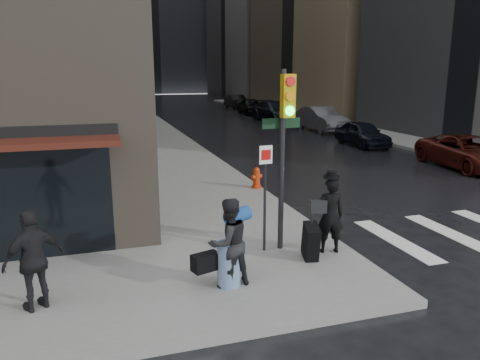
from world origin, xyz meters
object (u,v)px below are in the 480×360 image
Objects in this scene: man_jeans at (228,243)px; fire_hydrant at (257,179)px; parked_car_0 at (468,152)px; parked_car_1 at (362,134)px; traffic_light at (283,137)px; parked_car_4 at (251,106)px; man_greycoat at (34,260)px; parked_car_5 at (237,102)px; parked_car_2 at (321,119)px; man_overcoat at (326,219)px; parked_car_3 at (275,111)px.

man_jeans reaches higher than fire_hydrant.
parked_car_0 and parked_car_1 have the same top height.
parked_car_4 is (10.19, 32.04, -1.91)m from traffic_light.
parked_car_4 is at bearing -143.69° from man_greycoat.
parked_car_5 is (-0.26, 31.96, 0.05)m from parked_car_0.
parked_car_5 is (10.77, 38.44, -1.93)m from traffic_light.
parked_car_2 is 1.11× the size of parked_car_5.
man_overcoat is at bearing -178.11° from man_jeans.
parked_car_3 is (-0.98, 19.18, 0.12)m from parked_car_0.
parked_car_5 is at bearing 89.11° from parked_car_2.
traffic_light is (4.83, 1.21, 1.65)m from man_greycoat.
parked_car_3 is 1.25× the size of parked_car_4.
fire_hydrant is 16.84m from parked_car_2.
parked_car_0 is at bearing -83.59° from parked_car_4.
parked_car_1 is 6.45m from parked_car_2.
man_jeans is at bearing -122.08° from parked_car_2.
man_overcoat is at bearing -113.36° from parked_car_3.
parked_car_4 is (11.78, 33.40, -0.24)m from man_jeans.
parked_car_3 is (14.88, 26.87, -0.21)m from man_greycoat.
parked_car_5 is (0.58, 6.39, -0.02)m from parked_car_4.
parked_car_1 is 0.72× the size of parked_car_3.
man_greycoat is 5.24m from traffic_light.
man_greycoat is 0.31× the size of parked_car_3.
parked_car_1 is 12.78m from parked_car_3.
man_greycoat is 25.77m from parked_car_2.
traffic_light is at bearing -107.39° from parked_car_5.
parked_car_0 is 0.88× the size of parked_car_3.
parked_car_4 is (0.13, 6.39, -0.05)m from parked_car_3.
man_jeans reaches higher than parked_car_1.
fire_hydrant is at bearing -137.95° from parked_car_1.
parked_car_0 is at bearing -79.67° from parked_car_1.
parked_car_4 reaches higher than parked_car_0.
man_overcoat reaches higher than parked_car_3.
man_greycoat reaches higher than parked_car_0.
man_greycoat is 36.49m from parked_car_4.
man_jeans is 0.43× the size of traffic_light.
parked_car_3 is at bearing 98.40° from parked_car_0.
man_jeans reaches higher than parked_car_5.
fire_hydrant is at bearing -107.67° from parked_car_5.
traffic_light is at bearing 164.73° from man_greycoat.
parked_car_5 is (-0.05, 19.18, -0.08)m from parked_car_2.
man_greycoat is 0.39× the size of parked_car_5.
man_jeans is 2.36× the size of fire_hydrant.
parked_car_1 is 0.90× the size of parked_car_5.
man_greycoat is at bearing -122.90° from parked_car_3.
parked_car_5 is at bearing -140.86° from man_greycoat.
parked_car_3 reaches higher than parked_car_0.
parked_car_2 reaches higher than parked_car_0.
man_overcoat reaches higher than parked_car_5.
parked_car_0 is 1.10× the size of parked_car_5.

